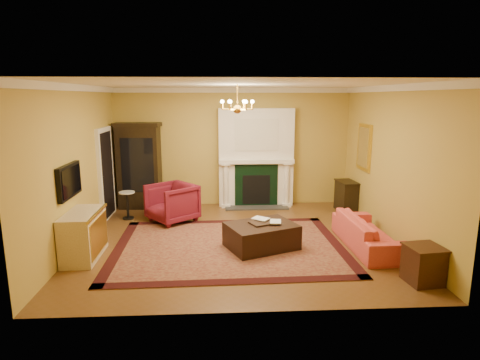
{
  "coord_description": "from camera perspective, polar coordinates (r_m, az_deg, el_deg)",
  "views": [
    {
      "loc": [
        -0.36,
        -7.54,
        2.77
      ],
      "look_at": [
        0.07,
        0.3,
        1.15
      ],
      "focal_mm": 30.0,
      "sensor_mm": 36.0,
      "label": 1
    }
  ],
  "objects": [
    {
      "name": "book_a",
      "position": [
        7.5,
        2.53,
        -4.76
      ],
      "size": [
        0.16,
        0.19,
        0.3
      ],
      "primitive_type": "imported",
      "rotation": [
        0.0,
        0.0,
        0.91
      ],
      "color": "gray",
      "rests_on": "ottoman_tray"
    },
    {
      "name": "ceiling",
      "position": [
        7.55,
        -0.39,
        13.51
      ],
      "size": [
        6.0,
        5.5,
        0.02
      ],
      "primitive_type": "cube",
      "color": "white",
      "rests_on": "wall_back"
    },
    {
      "name": "chandelier",
      "position": [
        7.55,
        -0.38,
        10.46
      ],
      "size": [
        0.63,
        0.55,
        0.53
      ],
      "color": "gold",
      "rests_on": "ceiling"
    },
    {
      "name": "leather_ottoman",
      "position": [
        7.54,
        3.06,
        -7.92
      ],
      "size": [
        1.46,
        1.28,
        0.45
      ],
      "primitive_type": "cube",
      "rotation": [
        0.0,
        0.0,
        0.39
      ],
      "color": "black",
      "rests_on": "oriental_rug"
    },
    {
      "name": "tv_panel",
      "position": [
        7.54,
        -23.1,
        -0.12
      ],
      "size": [
        0.09,
        0.95,
        0.58
      ],
      "color": "black",
      "rests_on": "wall_left"
    },
    {
      "name": "pedestal_table",
      "position": [
        9.6,
        -15.72,
        -3.2
      ],
      "size": [
        0.36,
        0.36,
        0.64
      ],
      "color": "black",
      "rests_on": "floor"
    },
    {
      "name": "book_b",
      "position": [
        7.46,
        4.31,
        -4.97
      ],
      "size": [
        0.2,
        0.05,
        0.28
      ],
      "primitive_type": "imported",
      "rotation": [
        0.0,
        0.0,
        -0.14
      ],
      "color": "gray",
      "rests_on": "ottoman_tray"
    },
    {
      "name": "wingback_armchair",
      "position": [
        9.16,
        -9.67,
        -2.97
      ],
      "size": [
        1.26,
        1.27,
        0.95
      ],
      "primitive_type": "imported",
      "rotation": [
        0.0,
        0.0,
        -0.88
      ],
      "color": "maroon",
      "rests_on": "floor"
    },
    {
      "name": "end_table",
      "position": [
        6.79,
        24.63,
        -10.99
      ],
      "size": [
        0.53,
        0.53,
        0.55
      ],
      "primitive_type": "cube",
      "rotation": [
        0.0,
        0.0,
        0.12
      ],
      "color": "#38180F",
      "rests_on": "floor"
    },
    {
      "name": "coral_sofa",
      "position": [
        7.91,
        17.81,
        -6.44
      ],
      "size": [
        0.62,
        1.99,
        0.77
      ],
      "primitive_type": "imported",
      "rotation": [
        0.0,
        0.0,
        1.59
      ],
      "color": "#D94E44",
      "rests_on": "floor"
    },
    {
      "name": "oriental_rug",
      "position": [
        7.69,
        -1.55,
        -9.36
      ],
      "size": [
        4.36,
        3.31,
        0.02
      ],
      "primitive_type": "cube",
      "rotation": [
        0.0,
        0.0,
        0.02
      ],
      "color": "#4D1110",
      "rests_on": "floor"
    },
    {
      "name": "console_table",
      "position": [
        10.23,
        14.87,
        -2.31
      ],
      "size": [
        0.43,
        0.68,
        0.73
      ],
      "primitive_type": "cube",
      "rotation": [
        0.0,
        0.0,
        0.09
      ],
      "color": "black",
      "rests_on": "floor"
    },
    {
      "name": "ottoman_tray",
      "position": [
        7.49,
        3.15,
        -6.1
      ],
      "size": [
        0.52,
        0.48,
        0.03
      ],
      "primitive_type": "cube",
      "rotation": [
        0.0,
        0.0,
        0.44
      ],
      "color": "black",
      "rests_on": "leather_ottoman"
    },
    {
      "name": "doorway",
      "position": [
        9.75,
        -18.5,
        0.9
      ],
      "size": [
        0.08,
        1.05,
        2.1
      ],
      "color": "silver",
      "rests_on": "wall_left"
    },
    {
      "name": "wall_back",
      "position": [
        10.38,
        -1.11,
        4.67
      ],
      "size": [
        6.0,
        0.02,
        3.0
      ],
      "primitive_type": "cube",
      "color": "#B79B41",
      "rests_on": "floor"
    },
    {
      "name": "wall_front",
      "position": [
        4.96,
        1.17,
        -3.17
      ],
      "size": [
        6.0,
        0.02,
        3.0
      ],
      "primitive_type": "cube",
      "color": "#B79B41",
      "rests_on": "floor"
    },
    {
      "name": "topiary_left",
      "position": [
        10.16,
        -1.55,
        4.24
      ],
      "size": [
        0.15,
        0.15,
        0.4
      ],
      "color": "gray",
      "rests_on": "fireplace"
    },
    {
      "name": "china_cabinet",
      "position": [
        10.37,
        -14.12,
        1.69
      ],
      "size": [
        1.07,
        0.55,
        2.06
      ],
      "primitive_type": "cube",
      "rotation": [
        0.0,
        0.0,
        -0.08
      ],
      "color": "black",
      "rests_on": "floor"
    },
    {
      "name": "topiary_right",
      "position": [
        10.29,
        6.19,
        4.35
      ],
      "size": [
        0.16,
        0.16,
        0.43
      ],
      "color": "gray",
      "rests_on": "fireplace"
    },
    {
      "name": "commode",
      "position": [
        7.56,
        -21.37,
        -7.3
      ],
      "size": [
        0.54,
        1.11,
        0.83
      ],
      "primitive_type": "cube",
      "rotation": [
        0.0,
        0.0,
        0.01
      ],
      "color": "beige",
      "rests_on": "floor"
    },
    {
      "name": "wall_right",
      "position": [
        8.36,
        20.73,
        2.19
      ],
      "size": [
        0.02,
        5.5,
        3.0
      ],
      "primitive_type": "cube",
      "color": "#B79B41",
      "rests_on": "floor"
    },
    {
      "name": "gilt_mirror",
      "position": [
        9.6,
        17.23,
        4.48
      ],
      "size": [
        0.06,
        0.76,
        1.05
      ],
      "color": "gold",
      "rests_on": "wall_right"
    },
    {
      "name": "crown_molding",
      "position": [
        8.5,
        -0.7,
        12.84
      ],
      "size": [
        6.0,
        5.5,
        0.12
      ],
      "color": "white",
      "rests_on": "ceiling"
    },
    {
      "name": "floor",
      "position": [
        8.04,
        -0.36,
        -8.53
      ],
      "size": [
        6.0,
        5.5,
        0.02
      ],
      "primitive_type": "cube",
      "color": "brown",
      "rests_on": "ground"
    },
    {
      "name": "fireplace",
      "position": [
        10.28,
        2.28,
        2.87
      ],
      "size": [
        1.9,
        0.7,
        2.5
      ],
      "color": "white",
      "rests_on": "wall_back"
    },
    {
      "name": "wall_left",
      "position": [
        8.09,
        -22.2,
        1.79
      ],
      "size": [
        0.02,
        5.5,
        3.0
      ],
      "primitive_type": "cube",
      "color": "#B79B41",
      "rests_on": "floor"
    }
  ]
}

